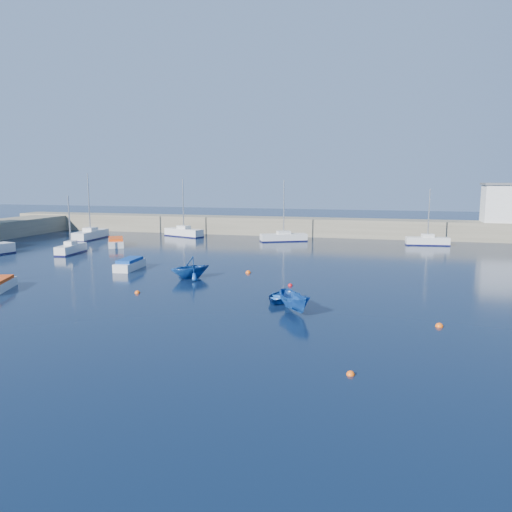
% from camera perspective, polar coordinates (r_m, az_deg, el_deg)
% --- Properties ---
extents(ground, '(220.00, 220.00, 0.00)m').
position_cam_1_polar(ground, '(31.73, -9.00, -6.79)').
color(ground, black).
rests_on(ground, ground).
extents(back_wall, '(96.00, 4.50, 2.60)m').
position_cam_1_polar(back_wall, '(75.30, 5.19, 3.36)').
color(back_wall, '#77705B').
rests_on(back_wall, ground).
extents(sailboat_3, '(1.79, 4.94, 6.58)m').
position_cam_1_polar(sailboat_3, '(60.61, -20.39, 0.80)').
color(sailboat_3, silver).
rests_on(sailboat_3, ground).
extents(sailboat_4, '(2.34, 7.05, 9.17)m').
position_cam_1_polar(sailboat_4, '(74.14, -18.38, 2.35)').
color(sailboat_4, silver).
rests_on(sailboat_4, ground).
extents(sailboat_5, '(6.54, 3.96, 8.41)m').
position_cam_1_polar(sailboat_5, '(74.39, -8.25, 2.72)').
color(sailboat_5, silver).
rests_on(sailboat_5, ground).
extents(sailboat_6, '(6.44, 4.35, 8.25)m').
position_cam_1_polar(sailboat_6, '(68.14, 3.17, 2.17)').
color(sailboat_6, silver).
rests_on(sailboat_6, ground).
extents(sailboat_7, '(5.48, 2.07, 7.18)m').
position_cam_1_polar(sailboat_7, '(67.71, 19.00, 1.67)').
color(sailboat_7, silver).
rests_on(sailboat_7, ground).
extents(motorboat_1, '(1.79, 4.31, 1.03)m').
position_cam_1_polar(motorboat_1, '(48.54, -14.22, -0.91)').
color(motorboat_1, silver).
rests_on(motorboat_1, ground).
extents(motorboat_2, '(4.19, 5.36, 1.06)m').
position_cam_1_polar(motorboat_2, '(65.67, -15.72, 1.54)').
color(motorboat_2, silver).
rests_on(motorboat_2, ground).
extents(dinghy_center, '(2.72, 3.49, 0.66)m').
position_cam_1_polar(dinghy_center, '(34.89, 2.72, -4.69)').
color(dinghy_center, '#154495').
rests_on(dinghy_center, ground).
extents(dinghy_left, '(4.69, 4.74, 1.89)m').
position_cam_1_polar(dinghy_left, '(43.11, -7.52, -1.30)').
color(dinghy_left, '#154495').
rests_on(dinghy_left, ground).
extents(dinghy_right, '(3.04, 3.55, 1.33)m').
position_cam_1_polar(dinghy_right, '(32.19, 4.43, -5.26)').
color(dinghy_right, '#154495').
rests_on(dinghy_right, ground).
extents(buoy_0, '(0.40, 0.40, 0.40)m').
position_cam_1_polar(buoy_0, '(38.47, -13.39, -4.15)').
color(buoy_0, '#FF590D').
rests_on(buoy_0, ground).
extents(buoy_1, '(0.39, 0.39, 0.39)m').
position_cam_1_polar(buoy_1, '(40.04, 3.94, -3.41)').
color(buoy_1, red).
rests_on(buoy_1, ground).
extents(buoy_2, '(0.46, 0.46, 0.46)m').
position_cam_1_polar(buoy_2, '(31.07, 20.21, -7.59)').
color(buoy_2, '#FF590D').
rests_on(buoy_2, ground).
extents(buoy_3, '(0.49, 0.49, 0.49)m').
position_cam_1_polar(buoy_3, '(45.28, -0.89, -1.95)').
color(buoy_3, '#FF590D').
rests_on(buoy_3, ground).
extents(buoy_5, '(0.38, 0.38, 0.38)m').
position_cam_1_polar(buoy_5, '(22.81, 10.76, -13.20)').
color(buoy_5, '#FF590D').
rests_on(buoy_5, ground).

